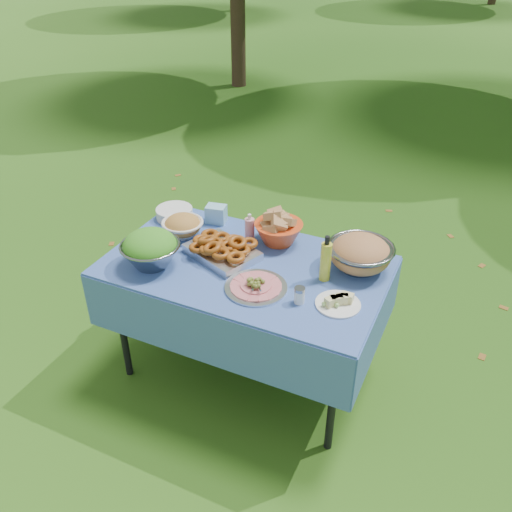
{
  "coord_description": "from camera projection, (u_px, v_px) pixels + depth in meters",
  "views": [
    {
      "loc": [
        1.05,
        -2.12,
        2.34
      ],
      "look_at": [
        0.06,
        0.0,
        0.83
      ],
      "focal_mm": 38.0,
      "sensor_mm": 36.0,
      "label": 1
    }
  ],
  "objects": [
    {
      "name": "ground",
      "position": [
        247.0,
        369.0,
        3.26
      ],
      "size": [
        80.0,
        80.0,
        0.0
      ],
      "primitive_type": "plane",
      "color": "#113309",
      "rests_on": "ground"
    },
    {
      "name": "picnic_table",
      "position": [
        246.0,
        321.0,
        3.05
      ],
      "size": [
        1.46,
        0.86,
        0.76
      ],
      "primitive_type": "cube",
      "color": "#76A4E3",
      "rests_on": "ground"
    },
    {
      "name": "salad_bowl",
      "position": [
        150.0,
        249.0,
        2.79
      ],
      "size": [
        0.38,
        0.38,
        0.2
      ],
      "primitive_type": null,
      "rotation": [
        0.0,
        0.0,
        -0.3
      ],
      "color": "gray",
      "rests_on": "picnic_table"
    },
    {
      "name": "pasta_bowl_white",
      "position": [
        183.0,
        225.0,
        3.07
      ],
      "size": [
        0.27,
        0.27,
        0.13
      ],
      "primitive_type": null,
      "rotation": [
        0.0,
        0.0,
        0.17
      ],
      "color": "white",
      "rests_on": "picnic_table"
    },
    {
      "name": "plate_stack",
      "position": [
        174.0,
        213.0,
        3.26
      ],
      "size": [
        0.27,
        0.27,
        0.06
      ],
      "primitive_type": "cylinder",
      "rotation": [
        0.0,
        0.0,
        0.24
      ],
      "color": "white",
      "rests_on": "picnic_table"
    },
    {
      "name": "wipes_box",
      "position": [
        216.0,
        214.0,
        3.2
      ],
      "size": [
        0.13,
        0.1,
        0.1
      ],
      "primitive_type": "cube",
      "rotation": [
        0.0,
        0.0,
        0.19
      ],
      "color": "#90CFF1",
      "rests_on": "picnic_table"
    },
    {
      "name": "sanitizer_bottle",
      "position": [
        250.0,
        227.0,
        3.02
      ],
      "size": [
        0.07,
        0.07,
        0.16
      ],
      "primitive_type": "cylinder",
      "rotation": [
        0.0,
        0.0,
        -0.34
      ],
      "color": "pink",
      "rests_on": "picnic_table"
    },
    {
      "name": "bread_bowl",
      "position": [
        279.0,
        228.0,
        2.99
      ],
      "size": [
        0.35,
        0.35,
        0.18
      ],
      "primitive_type": null,
      "rotation": [
        0.0,
        0.0,
        0.38
      ],
      "color": "#D9471A",
      "rests_on": "picnic_table"
    },
    {
      "name": "pasta_bowl_steel",
      "position": [
        360.0,
        253.0,
        2.77
      ],
      "size": [
        0.43,
        0.43,
        0.18
      ],
      "primitive_type": null,
      "rotation": [
        0.0,
        0.0,
        0.31
      ],
      "color": "gray",
      "rests_on": "picnic_table"
    },
    {
      "name": "fried_tray",
      "position": [
        222.0,
        249.0,
        2.89
      ],
      "size": [
        0.44,
        0.38,
        0.09
      ],
      "primitive_type": "cube",
      "rotation": [
        0.0,
        0.0,
        -0.38
      ],
      "color": "silver",
      "rests_on": "picnic_table"
    },
    {
      "name": "charcuterie_platter",
      "position": [
        256.0,
        282.0,
        2.65
      ],
      "size": [
        0.39,
        0.39,
        0.07
      ],
      "primitive_type": "cylinder",
      "rotation": [
        0.0,
        0.0,
        0.27
      ],
      "color": "silver",
      "rests_on": "picnic_table"
    },
    {
      "name": "oil_bottle",
      "position": [
        326.0,
        258.0,
        2.67
      ],
      "size": [
        0.06,
        0.06,
        0.25
      ],
      "primitive_type": "cylinder",
      "rotation": [
        0.0,
        0.0,
        0.1
      ],
      "color": "gold",
      "rests_on": "picnic_table"
    },
    {
      "name": "cheese_plate",
      "position": [
        338.0,
        300.0,
        2.54
      ],
      "size": [
        0.23,
        0.23,
        0.06
      ],
      "primitive_type": "cylinder",
      "rotation": [
        0.0,
        0.0,
        -0.04
      ],
      "color": "white",
      "rests_on": "picnic_table"
    },
    {
      "name": "shaker",
      "position": [
        299.0,
        295.0,
        2.55
      ],
      "size": [
        0.06,
        0.06,
        0.08
      ],
      "primitive_type": "cylinder",
      "rotation": [
        0.0,
        0.0,
        -0.25
      ],
      "color": "white",
      "rests_on": "picnic_table"
    }
  ]
}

